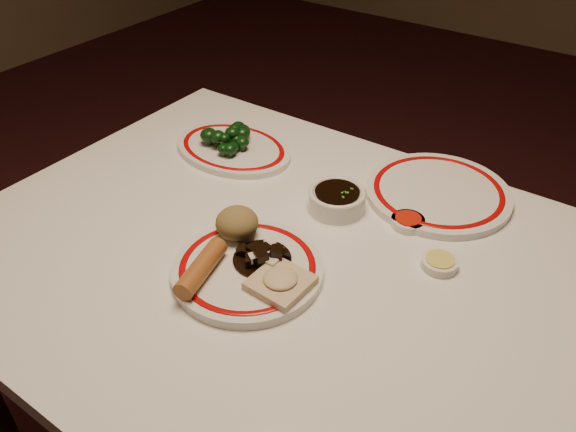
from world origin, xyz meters
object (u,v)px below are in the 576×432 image
at_px(fried_wonton, 280,281).
at_px(broccoli_pile, 230,137).
at_px(rice_mound, 237,223).
at_px(stirfry_heap, 263,256).
at_px(main_plate, 248,269).
at_px(soy_bowl, 337,200).
at_px(spring_roll, 201,268).
at_px(dining_table, 285,291).
at_px(broccoli_plate, 233,148).

distance_m(fried_wonton, broccoli_pile, 0.48).
distance_m(rice_mound, fried_wonton, 0.16).
relative_size(rice_mound, stirfry_heap, 0.76).
xyz_separation_m(main_plate, rice_mound, (-0.07, 0.06, 0.04)).
height_order(stirfry_heap, broccoli_pile, broccoli_pile).
bearing_deg(broccoli_pile, soy_bowl, -9.45).
height_order(spring_roll, fried_wonton, spring_roll).
xyz_separation_m(dining_table, main_plate, (-0.02, -0.08, 0.10)).
distance_m(rice_mound, stirfry_heap, 0.09).
xyz_separation_m(rice_mound, fried_wonton, (0.14, -0.06, -0.02)).
height_order(stirfry_heap, broccoli_plate, stirfry_heap).
relative_size(rice_mound, broccoli_plate, 0.27).
bearing_deg(fried_wonton, soy_bowl, 100.54).
distance_m(broccoli_plate, broccoli_pile, 0.03).
distance_m(fried_wonton, broccoli_plate, 0.47).
height_order(fried_wonton, broccoli_pile, broccoli_pile).
distance_m(spring_roll, fried_wonton, 0.13).
bearing_deg(stirfry_heap, soy_bowl, 86.74).
relative_size(fried_wonton, stirfry_heap, 0.92).
relative_size(dining_table, broccoli_pile, 9.81).
bearing_deg(main_plate, stirfry_heap, 61.31).
bearing_deg(stirfry_heap, main_plate, -118.69).
bearing_deg(dining_table, broccoli_plate, 143.36).
xyz_separation_m(stirfry_heap, soy_bowl, (0.01, 0.22, -0.01)).
bearing_deg(broccoli_pile, main_plate, -46.35).
height_order(main_plate, rice_mound, rice_mound).
xyz_separation_m(dining_table, rice_mound, (-0.09, -0.02, 0.14)).
distance_m(dining_table, fried_wonton, 0.16).
distance_m(spring_roll, broccoli_plate, 0.44).
height_order(rice_mound, broccoli_pile, rice_mound).
height_order(main_plate, broccoli_plate, main_plate).
height_order(dining_table, fried_wonton, fried_wonton).
bearing_deg(soy_bowl, rice_mound, -115.53).
bearing_deg(spring_roll, stirfry_heap, 41.77).
distance_m(broccoli_plate, soy_bowl, 0.31).
bearing_deg(spring_roll, dining_table, 49.77).
distance_m(main_plate, broccoli_pile, 0.42).
xyz_separation_m(fried_wonton, broccoli_plate, (-0.36, 0.31, -0.02)).
bearing_deg(fried_wonton, stirfry_heap, 151.44).
height_order(main_plate, stirfry_heap, stirfry_heap).
xyz_separation_m(rice_mound, broccoli_pile, (-0.22, 0.25, -0.01)).
height_order(dining_table, spring_roll, spring_roll).
bearing_deg(spring_roll, main_plate, 39.54).
xyz_separation_m(fried_wonton, stirfry_heap, (-0.06, 0.03, 0.00)).
bearing_deg(stirfry_heap, spring_roll, -124.72).
xyz_separation_m(rice_mound, spring_roll, (0.02, -0.12, -0.01)).
relative_size(stirfry_heap, soy_bowl, 0.91).
bearing_deg(soy_bowl, broccoli_pile, 170.55).
bearing_deg(dining_table, broccoli_pile, 144.13).
bearing_deg(spring_roll, broccoli_plate, 109.19).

